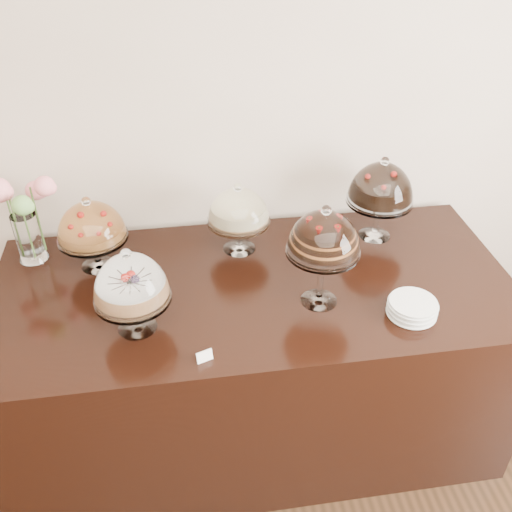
{
  "coord_description": "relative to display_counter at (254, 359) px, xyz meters",
  "views": [
    {
      "loc": [
        -0.23,
        0.58,
        2.4
      ],
      "look_at": [
        0.05,
        2.4,
        1.08
      ],
      "focal_mm": 40.0,
      "sensor_mm": 36.0,
      "label": 1
    }
  ],
  "objects": [
    {
      "name": "wall_back",
      "position": [
        -0.05,
        0.55,
        1.05
      ],
      "size": [
        5.0,
        0.04,
        3.0
      ],
      "primitive_type": "cube",
      "color": "beige",
      "rests_on": "ground"
    },
    {
      "name": "display_counter",
      "position": [
        0.0,
        0.0,
        0.0
      ],
      "size": [
        2.2,
        1.0,
        0.9
      ],
      "primitive_type": "cube",
      "color": "black",
      "rests_on": "ground"
    },
    {
      "name": "cake_stand_sugar_sponge",
      "position": [
        -0.48,
        -0.2,
        0.67
      ],
      "size": [
        0.29,
        0.29,
        0.37
      ],
      "color": "white",
      "rests_on": "display_counter"
    },
    {
      "name": "cake_stand_choco_layer",
      "position": [
        0.24,
        -0.15,
        0.76
      ],
      "size": [
        0.29,
        0.29,
        0.45
      ],
      "color": "white",
      "rests_on": "display_counter"
    },
    {
      "name": "cake_stand_cheesecake",
      "position": [
        -0.03,
        0.27,
        0.66
      ],
      "size": [
        0.28,
        0.28,
        0.34
      ],
      "color": "white",
      "rests_on": "display_counter"
    },
    {
      "name": "cake_stand_dark_choco",
      "position": [
        0.62,
        0.28,
        0.71
      ],
      "size": [
        0.31,
        0.31,
        0.41
      ],
      "color": "white",
      "rests_on": "display_counter"
    },
    {
      "name": "cake_stand_fruit_tart",
      "position": [
        -0.66,
        0.24,
        0.66
      ],
      "size": [
        0.3,
        0.3,
        0.34
      ],
      "color": "white",
      "rests_on": "display_counter"
    },
    {
      "name": "flower_vase",
      "position": [
        -0.95,
        0.33,
        0.69
      ],
      "size": [
        0.31,
        0.3,
        0.43
      ],
      "color": "white",
      "rests_on": "display_counter"
    },
    {
      "name": "plate_stack",
      "position": [
        0.59,
        -0.28,
        0.48
      ],
      "size": [
        0.19,
        0.19,
        0.06
      ],
      "color": "silver",
      "rests_on": "display_counter"
    },
    {
      "name": "price_card_left",
      "position": [
        -0.24,
        -0.41,
        0.47
      ],
      "size": [
        0.06,
        0.03,
        0.04
      ],
      "primitive_type": "cube",
      "rotation": [
        -0.21,
        0.0,
        0.34
      ],
      "color": "white",
      "rests_on": "display_counter"
    }
  ]
}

